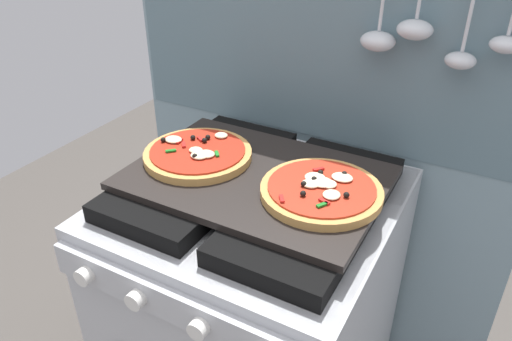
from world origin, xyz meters
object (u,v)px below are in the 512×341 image
object	(u,v)px
baking_tray	(256,178)
pizza_right	(321,190)
pizza_left	(197,154)
stove	(256,325)

from	to	relation	value
baking_tray	pizza_right	xyz separation A→B (m)	(0.15, -0.01, 0.02)
baking_tray	pizza_left	world-z (taller)	pizza_left
stove	pizza_right	size ratio (longest dim) A/B	3.64
stove	pizza_left	bearing A→B (deg)	-179.67
stove	baking_tray	distance (m)	0.46
stove	baking_tray	xyz separation A→B (m)	(0.00, 0.00, 0.46)
stove	baking_tray	bearing A→B (deg)	90.00
baking_tray	pizza_right	distance (m)	0.16
pizza_left	pizza_right	bearing A→B (deg)	-0.88
stove	pizza_right	distance (m)	0.50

